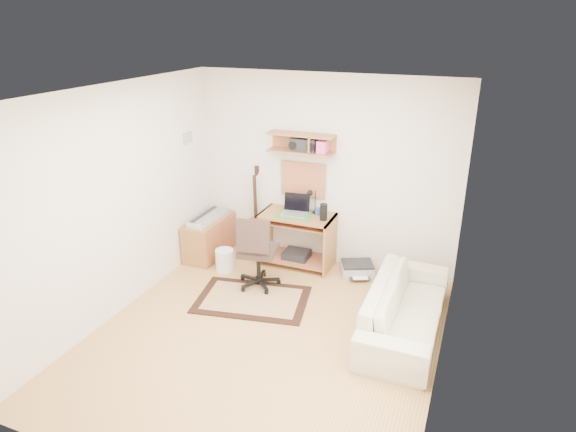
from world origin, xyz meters
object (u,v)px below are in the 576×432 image
at_px(task_chair, 258,250).
at_px(desk, 297,240).
at_px(sofa, 406,300).
at_px(cabinet, 209,237).
at_px(printer, 357,269).

bearing_deg(task_chair, desk, 62.50).
height_order(desk, sofa, desk).
relative_size(task_chair, sofa, 0.53).
bearing_deg(cabinet, printer, 5.32).
xyz_separation_m(task_chair, sofa, (1.91, -0.28, -0.13)).
relative_size(printer, sofa, 0.22).
bearing_deg(sofa, desk, 58.41).
xyz_separation_m(desk, sofa, (1.67, -1.03, -0.00)).
distance_m(task_chair, printer, 1.41).
xyz_separation_m(printer, sofa, (0.81, -1.05, 0.29)).
xyz_separation_m(cabinet, printer, (2.15, 0.20, -0.19)).
relative_size(cabinet, printer, 2.12).
bearing_deg(task_chair, sofa, -18.57).
distance_m(task_chair, sofa, 1.93).
height_order(task_chair, cabinet, task_chair).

